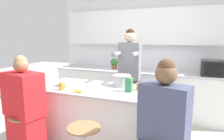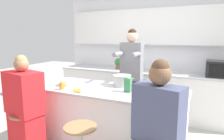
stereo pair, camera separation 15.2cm
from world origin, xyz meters
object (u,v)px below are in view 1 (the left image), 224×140
at_px(banana_bunch, 78,91).
at_px(microwave, 215,68).
at_px(bar_stool_leftmost, 26,140).
at_px(person_cooking, 129,81).
at_px(kitchen_island, 110,120).
at_px(coffee_cup_far, 139,87).
at_px(coffee_cup_near, 62,86).
at_px(juice_carton, 129,85).
at_px(cooking_pot, 122,80).
at_px(person_wrapped_blanket, 25,116).
at_px(potted_plant, 114,63).
at_px(fruit_bowl, 67,83).

xyz_separation_m(banana_bunch, microwave, (1.74, 1.89, 0.12)).
distance_m(bar_stool_leftmost, banana_bunch, 0.87).
distance_m(person_cooking, microwave, 1.62).
relative_size(kitchen_island, coffee_cup_far, 18.42).
bearing_deg(coffee_cup_near, juice_carton, 16.66).
distance_m(coffee_cup_far, microwave, 1.82).
bearing_deg(cooking_pot, coffee_cup_near, -142.65).
xyz_separation_m(coffee_cup_near, microwave, (2.01, 1.86, 0.09)).
bearing_deg(person_wrapped_blanket, coffee_cup_near, 70.11).
relative_size(kitchen_island, juice_carton, 10.33).
bearing_deg(person_wrapped_blanket, potted_plant, 95.68).
xyz_separation_m(cooking_pot, potted_plant, (-0.65, 1.40, 0.05)).
bearing_deg(banana_bunch, bar_stool_leftmost, -142.27).
relative_size(kitchen_island, person_wrapped_blanket, 1.47).
bearing_deg(juice_carton, person_wrapped_blanket, -149.16).
relative_size(cooking_pot, coffee_cup_far, 3.13).
bearing_deg(coffee_cup_far, bar_stool_leftmost, -146.22).
relative_size(bar_stool_leftmost, potted_plant, 2.84).
distance_m(bar_stool_leftmost, potted_plant, 2.45).
bearing_deg(person_cooking, cooking_pot, -88.68).
height_order(kitchen_island, coffee_cup_far, coffee_cup_far).
xyz_separation_m(coffee_cup_far, juice_carton, (-0.10, -0.13, 0.05)).
distance_m(juice_carton, potted_plant, 1.85).
distance_m(fruit_bowl, banana_bunch, 0.42).
bearing_deg(person_cooking, kitchen_island, -97.39).
bearing_deg(juice_carton, banana_bunch, -154.53).
height_order(cooking_pot, microwave, microwave).
bearing_deg(kitchen_island, bar_stool_leftmost, -139.28).
distance_m(person_cooking, potted_plant, 1.10).
distance_m(banana_bunch, juice_carton, 0.66).
relative_size(banana_bunch, juice_carton, 0.82).
height_order(person_cooking, coffee_cup_far, person_cooking).
height_order(coffee_cup_near, banana_bunch, coffee_cup_near).
distance_m(person_cooking, cooking_pot, 0.51).
bearing_deg(person_wrapped_blanket, bar_stool_leftmost, -39.96).
bearing_deg(cooking_pot, banana_bunch, -127.03).
xyz_separation_m(coffee_cup_near, banana_bunch, (0.27, -0.03, -0.02)).
bearing_deg(fruit_bowl, coffee_cup_far, 8.93).
bearing_deg(juice_carton, cooking_pot, 126.04).
xyz_separation_m(kitchen_island, person_wrapped_blanket, (-0.84, -0.70, 0.20)).
relative_size(fruit_bowl, potted_plant, 0.97).
xyz_separation_m(coffee_cup_near, juice_carton, (0.86, 0.26, 0.04)).
distance_m(kitchen_island, juice_carton, 0.61).
bearing_deg(juice_carton, microwave, 54.38).
bearing_deg(coffee_cup_near, potted_plant, 89.47).
distance_m(person_wrapped_blanket, cooking_pot, 1.35).
xyz_separation_m(kitchen_island, person_cooking, (0.06, 0.73, 0.42)).
xyz_separation_m(juice_carton, microwave, (1.15, 1.61, 0.05)).
bearing_deg(bar_stool_leftmost, coffee_cup_far, 33.78).
bearing_deg(kitchen_island, microwave, 47.75).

